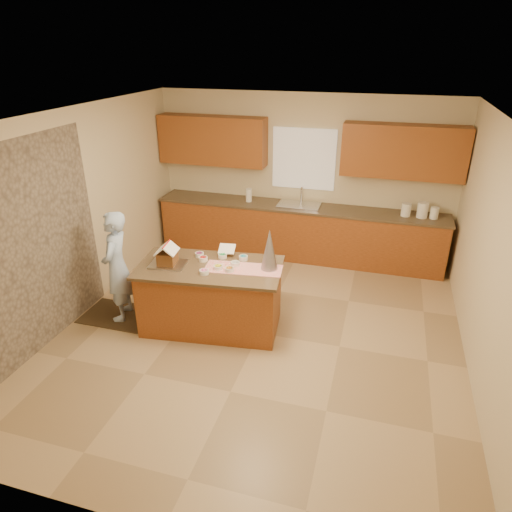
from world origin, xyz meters
name	(u,v)px	position (x,y,z in m)	size (l,w,h in m)	color
floor	(259,333)	(0.00, 0.00, 0.00)	(5.50, 5.50, 0.00)	tan
ceiling	(260,118)	(0.00, 0.00, 2.70)	(5.50, 5.50, 0.00)	silver
wall_back	(303,176)	(0.00, 2.75, 1.35)	(5.50, 5.50, 0.00)	beige
wall_front	(144,396)	(0.00, -2.75, 1.35)	(5.50, 5.50, 0.00)	beige
wall_left	(75,216)	(-2.50, 0.00, 1.35)	(5.50, 5.50, 0.00)	beige
wall_right	(493,263)	(2.50, 0.00, 1.35)	(5.50, 5.50, 0.00)	beige
stone_accent	(35,248)	(-2.48, -0.80, 1.25)	(2.50, 2.50, 0.00)	gray
window_curtain	(304,159)	(0.00, 2.72, 1.65)	(1.05, 0.03, 1.00)	white
back_counter_base	(298,233)	(0.00, 2.45, 0.44)	(4.80, 0.60, 0.88)	#974C1F
back_counter_top	(299,207)	(0.00, 2.45, 0.90)	(4.85, 0.63, 0.04)	brown
upper_cabinet_left	(212,140)	(-1.55, 2.57, 1.90)	(1.85, 0.35, 0.80)	brown
upper_cabinet_right	(403,151)	(1.55, 2.57, 1.90)	(1.85, 0.35, 0.80)	brown
sink	(299,208)	(0.00, 2.45, 0.89)	(0.70, 0.45, 0.12)	silver
faucet	(301,195)	(0.00, 2.63, 1.06)	(0.03, 0.03, 0.28)	silver
island_base	(211,298)	(-0.65, 0.00, 0.42)	(1.72, 0.86, 0.84)	#974C1F
island_top	(210,268)	(-0.65, 0.00, 0.86)	(1.79, 0.93, 0.04)	brown
table_runner	(243,268)	(-0.22, 0.05, 0.88)	(0.95, 0.34, 0.01)	red
baking_tray	(168,264)	(-1.16, -0.11, 0.89)	(0.44, 0.32, 0.02)	silver
cookbook	(227,249)	(-0.55, 0.38, 0.96)	(0.21, 0.02, 0.17)	white
tinsel_tree	(269,249)	(0.09, 0.14, 1.14)	(0.21, 0.21, 0.52)	silver
rug	(121,315)	(-1.94, -0.13, 0.01)	(1.02, 0.66, 0.01)	black
boy	(117,267)	(-1.89, -0.13, 0.76)	(0.55, 0.36, 1.50)	#ACC8F4
canister_a	(406,210)	(1.70, 2.45, 1.02)	(0.15, 0.15, 0.20)	white
canister_b	(423,210)	(1.95, 2.45, 1.04)	(0.17, 0.17, 0.24)	white
canister_c	(434,213)	(2.13, 2.45, 1.01)	(0.13, 0.13, 0.19)	white
paper_towel	(249,195)	(-0.88, 2.45, 1.03)	(0.10, 0.10, 0.22)	white
gingerbread_house	(167,256)	(-1.16, -0.11, 1.00)	(0.29, 0.30, 0.27)	brown
candy_bowls	(219,262)	(-0.55, 0.09, 0.90)	(0.69, 0.62, 0.05)	red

